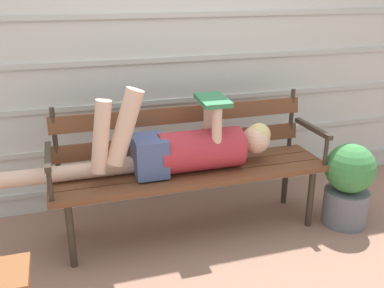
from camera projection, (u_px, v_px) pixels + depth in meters
The scene contains 5 objects.
ground_plane at pixel (194, 234), 2.96m from camera, with size 12.00×12.00×0.00m, color #936B56.
house_siding at pixel (167, 37), 3.12m from camera, with size 5.20×0.08×2.47m.
park_bench at pixel (189, 160), 2.90m from camera, with size 1.81×0.47×0.88m.
reclining_person at pixel (179, 148), 2.77m from camera, with size 1.76×0.27×0.59m.
potted_plant at pixel (348, 183), 3.00m from camera, with size 0.34×0.34×0.59m.
Camera 1 is at (-0.77, -2.45, 1.60)m, focal length 40.87 mm.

